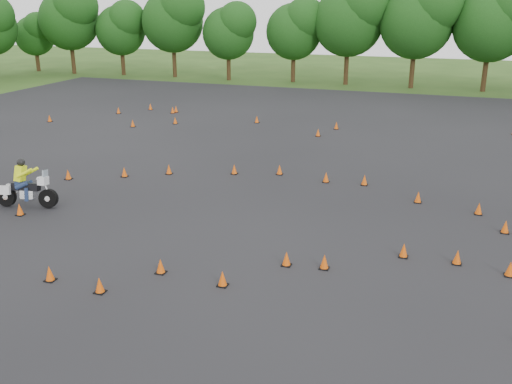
% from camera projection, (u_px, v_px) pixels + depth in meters
% --- Properties ---
extents(ground, '(140.00, 140.00, 0.00)m').
position_uv_depth(ground, '(215.00, 267.00, 17.87)').
color(ground, '#2D5119').
rests_on(ground, ground).
extents(asphalt_pad, '(62.00, 62.00, 0.00)m').
position_uv_depth(asphalt_pad, '(272.00, 205.00, 23.24)').
color(asphalt_pad, black).
rests_on(asphalt_pad, ground).
extents(treeline, '(86.83, 32.39, 10.33)m').
position_uv_depth(treeline, '(391.00, 40.00, 47.57)').
color(treeline, '#174213').
rests_on(treeline, ground).
extents(traffic_cones, '(36.28, 33.01, 0.45)m').
position_uv_depth(traffic_cones, '(269.00, 203.00, 22.79)').
color(traffic_cones, '#E65409').
rests_on(traffic_cones, asphalt_pad).
extents(rider_yellow, '(2.63, 1.30, 1.95)m').
position_uv_depth(rider_yellow, '(25.00, 184.00, 22.64)').
color(rider_yellow, '#ECFF16').
rests_on(rider_yellow, ground).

